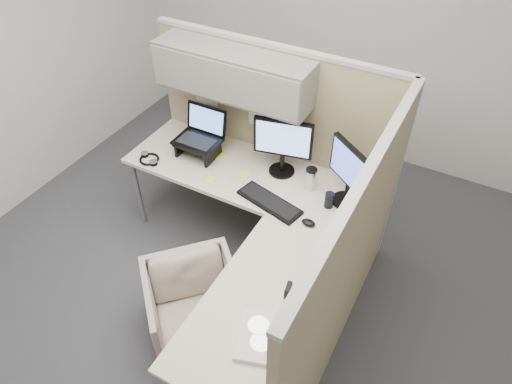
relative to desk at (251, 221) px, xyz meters
The scene contains 20 objects.
ground 0.71m from the desk, 134.71° to the right, with size 4.50×4.50×0.00m, color #3C3C42.
partition_back 0.88m from the desk, 115.90° to the left, with size 2.00×0.36×1.63m.
partition_right 0.81m from the desk, 13.96° to the right, with size 0.07×2.03×1.63m.
desk is the anchor object (origin of this frame).
office_chair 0.68m from the desk, 104.14° to the right, with size 0.62×0.58×0.63m, color #BDAA96.
monitor_left 0.63m from the desk, 92.86° to the left, with size 0.44×0.20×0.47m.
monitor_right 0.76m from the desk, 41.10° to the left, with size 0.38×0.29×0.47m.
laptop_station 0.86m from the desk, 147.72° to the left, with size 0.35×0.30×0.37m.
keyboard 0.20m from the desk, 73.06° to the left, with size 0.49×0.16×0.02m, color black.
mouse 0.41m from the desk, 17.43° to the left, with size 0.10×0.06×0.04m, color black.
travel_mug 0.55m from the desk, 62.64° to the left, with size 0.09×0.09×0.18m.
soda_can_green 0.62m from the desk, 11.83° to the left, with size 0.07×0.07×0.12m, color silver.
soda_can_silver 0.57m from the desk, 39.09° to the left, with size 0.07×0.07×0.12m, color black.
sticky_note_d 0.45m from the desk, 125.06° to the left, with size 0.08×0.08×0.01m, color #FAF341.
sticky_note_a 0.50m from the desk, 156.86° to the left, with size 0.08×0.08×0.01m, color #FAF341.
sticky_note_b 0.20m from the desk, 116.25° to the left, with size 0.08×0.08×0.01m, color #FAF341.
sticky_note_c 0.73m from the desk, 138.59° to the left, with size 0.08×0.08×0.01m, color #FAF341.
headphones 1.03m from the desk, behind, with size 0.21×0.21×0.03m.
paper_stack 0.94m from the desk, 57.75° to the right, with size 0.32×0.37×0.03m.
desk_clock 0.69m from the desk, 42.29° to the right, with size 0.05×0.08×0.08m.
Camera 1 is at (1.23, -1.82, 2.97)m, focal length 32.00 mm.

